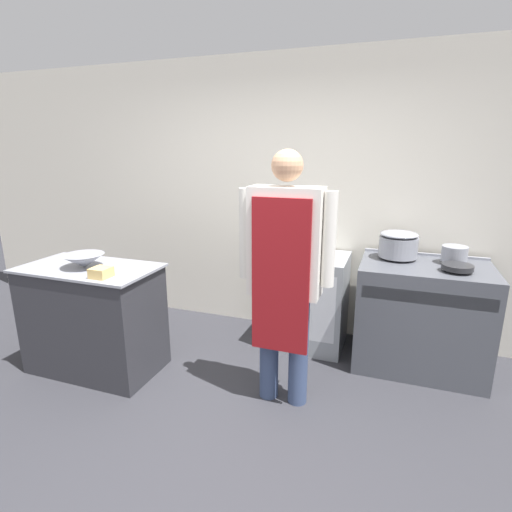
% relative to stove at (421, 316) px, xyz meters
% --- Properties ---
extents(ground_plane, '(14.00, 14.00, 0.00)m').
position_rel_stove_xyz_m(ground_plane, '(-1.31, -1.70, -0.45)').
color(ground_plane, '#2D2D33').
extents(wall_back, '(8.00, 0.05, 2.70)m').
position_rel_stove_xyz_m(wall_back, '(-1.31, 0.43, 0.90)').
color(wall_back, silver).
rests_on(wall_back, ground_plane).
extents(prep_counter, '(1.11, 0.61, 0.91)m').
position_rel_stove_xyz_m(prep_counter, '(-2.59, -0.96, -0.00)').
color(prep_counter, '#2D2D33').
rests_on(prep_counter, ground_plane).
extents(stove, '(1.04, 0.70, 0.93)m').
position_rel_stove_xyz_m(stove, '(0.00, 0.00, 0.00)').
color(stove, '#4C4F56').
rests_on(stove, ground_plane).
extents(fridge_unit, '(0.65, 0.59, 0.88)m').
position_rel_stove_xyz_m(fridge_unit, '(-0.97, 0.08, -0.02)').
color(fridge_unit, '#93999E').
rests_on(fridge_unit, ground_plane).
extents(person_cook, '(0.68, 0.24, 1.83)m').
position_rel_stove_xyz_m(person_cook, '(-0.96, -0.87, 0.60)').
color(person_cook, '#38476B').
rests_on(person_cook, ground_plane).
extents(mixing_bowl, '(0.33, 0.33, 0.11)m').
position_rel_stove_xyz_m(mixing_bowl, '(-2.60, -0.99, 0.50)').
color(mixing_bowl, gray).
rests_on(mixing_bowl, prep_counter).
extents(plastic_tub, '(0.14, 0.14, 0.08)m').
position_rel_stove_xyz_m(plastic_tub, '(-2.30, -1.15, 0.49)').
color(plastic_tub, '#D8B266').
rests_on(plastic_tub, prep_counter).
extents(stock_pot, '(0.32, 0.32, 0.22)m').
position_rel_stove_xyz_m(stock_pot, '(-0.23, 0.12, 0.58)').
color(stock_pot, gray).
rests_on(stock_pot, stove).
extents(saute_pan, '(0.23, 0.23, 0.04)m').
position_rel_stove_xyz_m(saute_pan, '(0.21, -0.12, 0.49)').
color(saute_pan, '#262628').
rests_on(saute_pan, stove).
extents(sauce_pot, '(0.20, 0.20, 0.13)m').
position_rel_stove_xyz_m(sauce_pot, '(0.21, 0.12, 0.54)').
color(sauce_pot, gray).
rests_on(sauce_pot, stove).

